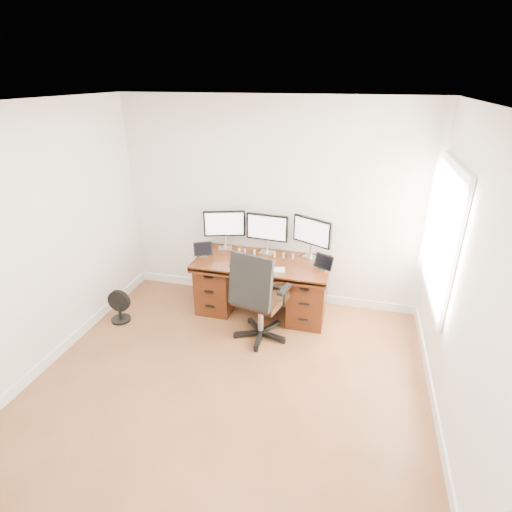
% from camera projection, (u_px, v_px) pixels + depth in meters
% --- Properties ---
extents(ground, '(4.50, 4.50, 0.00)m').
position_uv_depth(ground, '(216.00, 411.00, 3.78)').
color(ground, brown).
rests_on(ground, ground).
extents(back_wall, '(4.00, 0.10, 2.70)m').
position_uv_depth(back_wall, '(270.00, 205.00, 5.20)').
color(back_wall, white).
rests_on(back_wall, ground).
extents(right_wall, '(0.10, 4.50, 2.70)m').
position_uv_depth(right_wall, '(477.00, 312.00, 2.85)').
color(right_wall, white).
rests_on(right_wall, ground).
extents(desk, '(1.70, 0.80, 0.75)m').
position_uv_depth(desk, '(262.00, 284.00, 5.22)').
color(desk, '#431E0D').
rests_on(desk, ground).
extents(office_chair, '(0.74, 0.74, 1.16)m').
position_uv_depth(office_chair, '(259.00, 311.00, 4.66)').
color(office_chair, black).
rests_on(office_chair, ground).
extents(floor_fan, '(0.29, 0.25, 0.43)m').
position_uv_depth(floor_fan, '(119.00, 307.00, 5.08)').
color(floor_fan, black).
rests_on(floor_fan, ground).
extents(monitor_left, '(0.53, 0.20, 0.53)m').
position_uv_depth(monitor_left, '(225.00, 225.00, 5.28)').
color(monitor_left, silver).
rests_on(monitor_left, desk).
extents(monitor_center, '(0.55, 0.15, 0.53)m').
position_uv_depth(monitor_center, '(267.00, 229.00, 5.15)').
color(monitor_center, silver).
rests_on(monitor_center, desk).
extents(monitor_right, '(0.51, 0.28, 0.53)m').
position_uv_depth(monitor_right, '(312.00, 233.00, 5.01)').
color(monitor_right, silver).
rests_on(monitor_right, desk).
extents(tablet_left, '(0.24, 0.17, 0.19)m').
position_uv_depth(tablet_left, '(203.00, 250.00, 5.15)').
color(tablet_left, silver).
rests_on(tablet_left, desk).
extents(tablet_right, '(0.24, 0.17, 0.19)m').
position_uv_depth(tablet_right, '(324.00, 263.00, 4.79)').
color(tablet_right, silver).
rests_on(tablet_right, desk).
extents(keyboard, '(0.26, 0.14, 0.01)m').
position_uv_depth(keyboard, '(262.00, 266.00, 4.90)').
color(keyboard, silver).
rests_on(keyboard, desk).
extents(trackpad, '(0.16, 0.16, 0.01)m').
position_uv_depth(trackpad, '(279.00, 270.00, 4.81)').
color(trackpad, silver).
rests_on(trackpad, desk).
extents(drawing_tablet, '(0.25, 0.17, 0.01)m').
position_uv_depth(drawing_tablet, '(239.00, 265.00, 4.92)').
color(drawing_tablet, black).
rests_on(drawing_tablet, desk).
extents(phone, '(0.14, 0.09, 0.01)m').
position_uv_depth(phone, '(259.00, 262.00, 5.01)').
color(phone, black).
rests_on(phone, desk).
extents(figurine_yellow, '(0.03, 0.03, 0.08)m').
position_uv_depth(figurine_yellow, '(239.00, 250.00, 5.24)').
color(figurine_yellow, tan).
rests_on(figurine_yellow, desk).
extents(figurine_pink, '(0.03, 0.03, 0.08)m').
position_uv_depth(figurine_pink, '(245.00, 251.00, 5.22)').
color(figurine_pink, pink).
rests_on(figurine_pink, desk).
extents(figurine_blue, '(0.03, 0.03, 0.08)m').
position_uv_depth(figurine_blue, '(254.00, 252.00, 5.20)').
color(figurine_blue, '#5C9DDA').
rests_on(figurine_blue, desk).
extents(figurine_orange, '(0.03, 0.03, 0.08)m').
position_uv_depth(figurine_orange, '(275.00, 254.00, 5.13)').
color(figurine_orange, '#EC994D').
rests_on(figurine_orange, desk).
extents(figurine_brown, '(0.03, 0.03, 0.08)m').
position_uv_depth(figurine_brown, '(283.00, 255.00, 5.11)').
color(figurine_brown, '#8B584A').
rests_on(figurine_brown, desk).
extents(figurine_purple, '(0.03, 0.03, 0.08)m').
position_uv_depth(figurine_purple, '(293.00, 256.00, 5.08)').
color(figurine_purple, '#8852CF').
rests_on(figurine_purple, desk).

